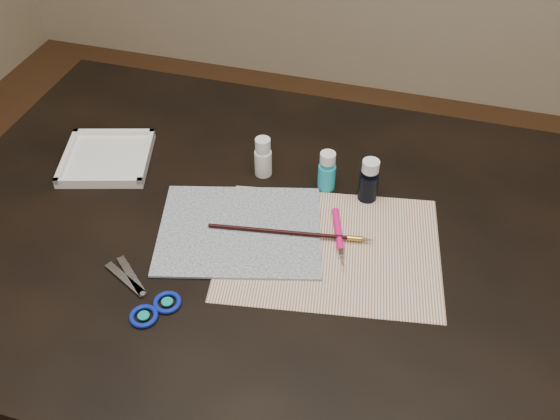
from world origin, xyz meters
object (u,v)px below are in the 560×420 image
(canvas, at_px, (240,230))
(scissors, at_px, (134,290))
(paint_bottle_navy, at_px, (369,180))
(paint_bottle_cyan, at_px, (327,171))
(palette_tray, at_px, (107,157))
(paint_bottle_white, at_px, (263,157))
(paper, at_px, (330,248))

(canvas, xyz_separation_m, scissors, (-0.12, -0.18, 0.00))
(canvas, xyz_separation_m, paint_bottle_navy, (0.20, 0.15, 0.04))
(paint_bottle_cyan, xyz_separation_m, scissors, (-0.24, -0.34, -0.04))
(paint_bottle_navy, relative_size, palette_tray, 0.52)
(paint_bottle_white, distance_m, scissors, 0.37)
(paint_bottle_cyan, distance_m, paint_bottle_navy, 0.08)
(palette_tray, bearing_deg, paint_bottle_white, 9.30)
(paper, bearing_deg, paint_bottle_white, 136.21)
(paint_bottle_navy, bearing_deg, scissors, -133.97)
(paint_bottle_cyan, height_order, scissors, paint_bottle_cyan)
(paint_bottle_cyan, bearing_deg, palette_tray, -174.31)
(paper, distance_m, scissors, 0.34)
(paper, height_order, paint_bottle_navy, paint_bottle_navy)
(paper, xyz_separation_m, paint_bottle_cyan, (-0.04, 0.16, 0.04))
(paper, relative_size, scissors, 2.15)
(paint_bottle_cyan, relative_size, palette_tray, 0.48)
(paper, bearing_deg, paint_bottle_navy, 75.35)
(canvas, xyz_separation_m, paint_bottle_cyan, (0.12, 0.16, 0.04))
(palette_tray, bearing_deg, scissors, -55.57)
(paint_bottle_navy, bearing_deg, paint_bottle_cyan, 173.63)
(paint_bottle_navy, bearing_deg, canvas, -143.08)
(canvas, bearing_deg, paint_bottle_navy, 36.92)
(paint_bottle_white, bearing_deg, paint_bottle_navy, -4.46)
(paint_bottle_cyan, relative_size, paint_bottle_navy, 0.93)
(paper, distance_m, paint_bottle_cyan, 0.17)
(paint_bottle_white, distance_m, paint_bottle_cyan, 0.13)
(paper, xyz_separation_m, paint_bottle_navy, (0.04, 0.15, 0.04))
(paper, relative_size, paint_bottle_white, 4.59)
(paper, relative_size, canvas, 1.32)
(scissors, bearing_deg, paint_bottle_cyan, -97.70)
(paint_bottle_navy, height_order, scissors, paint_bottle_navy)
(paint_bottle_cyan, bearing_deg, paper, -74.76)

